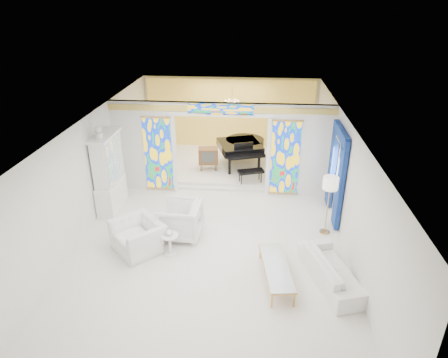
# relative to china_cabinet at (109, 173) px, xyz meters

# --- Properties ---
(floor) EXTENTS (12.00, 12.00, 0.00)m
(floor) POSITION_rel_china_cabinet_xyz_m (3.22, -0.60, -1.17)
(floor) COLOR silver
(floor) RESTS_ON ground
(ceiling) EXTENTS (7.00, 12.00, 0.02)m
(ceiling) POSITION_rel_china_cabinet_xyz_m (3.22, -0.60, 1.83)
(ceiling) COLOR white
(ceiling) RESTS_ON wall_back
(wall_back) EXTENTS (7.00, 0.02, 3.00)m
(wall_back) POSITION_rel_china_cabinet_xyz_m (3.22, 5.40, 0.33)
(wall_back) COLOR silver
(wall_back) RESTS_ON floor
(wall_front) EXTENTS (7.00, 0.02, 3.00)m
(wall_front) POSITION_rel_china_cabinet_xyz_m (3.22, -6.60, 0.33)
(wall_front) COLOR silver
(wall_front) RESTS_ON floor
(wall_left) EXTENTS (0.02, 12.00, 3.00)m
(wall_left) POSITION_rel_china_cabinet_xyz_m (-0.28, -0.60, 0.33)
(wall_left) COLOR silver
(wall_left) RESTS_ON floor
(wall_right) EXTENTS (0.02, 12.00, 3.00)m
(wall_right) POSITION_rel_china_cabinet_xyz_m (6.72, -0.60, 0.33)
(wall_right) COLOR silver
(wall_right) RESTS_ON floor
(partition_wall) EXTENTS (7.00, 0.22, 3.00)m
(partition_wall) POSITION_rel_china_cabinet_xyz_m (3.22, 1.40, 0.48)
(partition_wall) COLOR silver
(partition_wall) RESTS_ON floor
(stained_glass_left) EXTENTS (0.90, 0.04, 2.40)m
(stained_glass_left) POSITION_rel_china_cabinet_xyz_m (1.19, 1.29, 0.13)
(stained_glass_left) COLOR gold
(stained_glass_left) RESTS_ON partition_wall
(stained_glass_right) EXTENTS (0.90, 0.04, 2.40)m
(stained_glass_right) POSITION_rel_china_cabinet_xyz_m (5.25, 1.29, 0.13)
(stained_glass_right) COLOR gold
(stained_glass_right) RESTS_ON partition_wall
(stained_glass_transom) EXTENTS (2.00, 0.04, 0.34)m
(stained_glass_transom) POSITION_rel_china_cabinet_xyz_m (3.22, 1.29, 1.65)
(stained_glass_transom) COLOR gold
(stained_glass_transom) RESTS_ON partition_wall
(alcove_platform) EXTENTS (6.80, 3.80, 0.18)m
(alcove_platform) POSITION_rel_china_cabinet_xyz_m (3.22, 3.50, -1.08)
(alcove_platform) COLOR silver
(alcove_platform) RESTS_ON floor
(gold_curtain_back) EXTENTS (6.70, 0.10, 2.90)m
(gold_curtain_back) POSITION_rel_china_cabinet_xyz_m (3.22, 5.28, 0.33)
(gold_curtain_back) COLOR #EDCC52
(gold_curtain_back) RESTS_ON wall_back
(chandelier) EXTENTS (0.48, 0.48, 0.30)m
(chandelier) POSITION_rel_china_cabinet_xyz_m (3.42, 3.40, 1.38)
(chandelier) COLOR #C08943
(chandelier) RESTS_ON ceiling
(blue_drapes) EXTENTS (0.14, 1.85, 2.65)m
(blue_drapes) POSITION_rel_china_cabinet_xyz_m (6.62, 0.10, 0.41)
(blue_drapes) COLOR navy
(blue_drapes) RESTS_ON wall_right
(china_cabinet) EXTENTS (0.56, 1.46, 2.72)m
(china_cabinet) POSITION_rel_china_cabinet_xyz_m (0.00, 0.00, 0.00)
(china_cabinet) COLOR white
(china_cabinet) RESTS_ON floor
(armchair_left) EXTENTS (1.62, 1.63, 0.80)m
(armchair_left) POSITION_rel_china_cabinet_xyz_m (1.41, -2.10, -0.77)
(armchair_left) COLOR silver
(armchair_left) RESTS_ON floor
(armchair_right) EXTENTS (1.13, 1.10, 0.99)m
(armchair_right) POSITION_rel_china_cabinet_xyz_m (2.37, -1.37, -0.68)
(armchair_right) COLOR white
(armchair_right) RESTS_ON floor
(sofa) EXTENTS (1.44, 2.30, 0.63)m
(sofa) POSITION_rel_china_cabinet_xyz_m (6.17, -2.94, -0.86)
(sofa) COLOR white
(sofa) RESTS_ON floor
(side_table) EXTENTS (0.47, 0.47, 0.56)m
(side_table) POSITION_rel_china_cabinet_xyz_m (2.25, -2.21, -0.81)
(side_table) COLOR white
(side_table) RESTS_ON floor
(vase) EXTENTS (0.23, 0.23, 0.19)m
(vase) POSITION_rel_china_cabinet_xyz_m (2.25, -2.21, -0.52)
(vase) COLOR silver
(vase) RESTS_ON side_table
(coffee_table) EXTENTS (0.83, 1.91, 0.41)m
(coffee_table) POSITION_rel_china_cabinet_xyz_m (4.88, -3.04, -0.79)
(coffee_table) COLOR silver
(coffee_table) RESTS_ON floor
(floor_lamp) EXTENTS (0.51, 0.51, 1.68)m
(floor_lamp) POSITION_rel_china_cabinet_xyz_m (6.30, -0.87, 0.26)
(floor_lamp) COLOR #C08943
(floor_lamp) RESTS_ON floor
(grand_piano) EXTENTS (1.98, 3.01, 1.09)m
(grand_piano) POSITION_rel_china_cabinet_xyz_m (3.82, 3.35, -0.25)
(grand_piano) COLOR black
(grand_piano) RESTS_ON alcove_platform
(tv_console) EXTENTS (0.75, 0.56, 0.81)m
(tv_console) POSITION_rel_china_cabinet_xyz_m (2.62, 2.77, -0.46)
(tv_console) COLOR brown
(tv_console) RESTS_ON alcove_platform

